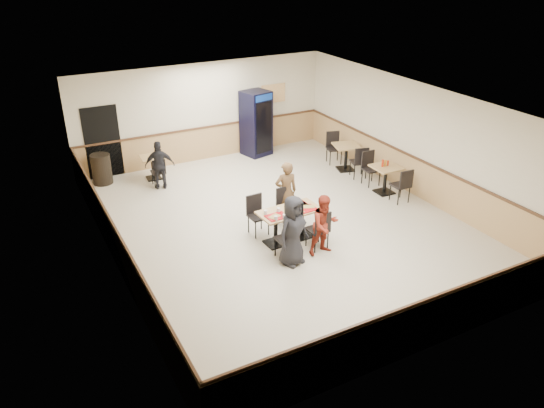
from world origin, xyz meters
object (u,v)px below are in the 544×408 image
diner_woman_right (325,225)px  side_table_near (386,175)px  main_table (289,220)px  trash_bin (102,169)px  lone_diner (160,165)px  pepsi_cooler (256,123)px  diner_man_opposite (286,192)px  side_table_far (346,153)px  diner_woman_left (293,231)px  back_table (153,164)px

diner_woman_right → side_table_near: diner_woman_right is taller
main_table → trash_bin: size_ratio=1.69×
lone_diner → pepsi_cooler: bearing=-144.1°
side_table_near → diner_woman_right: bearing=-149.7°
diner_woman_right → side_table_near: size_ratio=1.80×
side_table_near → trash_bin: bearing=147.3°
diner_man_opposite → lone_diner: bearing=-47.2°
main_table → side_table_far: bearing=35.8°
diner_woman_right → pepsi_cooler: pepsi_cooler is taller
diner_woman_left → pepsi_cooler: 6.60m
back_table → main_table: bearing=-70.9°
diner_woman_left → lone_diner: size_ratio=1.13×
pepsi_cooler → diner_woman_left: bearing=-123.6°
side_table_far → pepsi_cooler: bearing=125.7°
main_table → diner_woman_right: size_ratio=1.05×
side_table_near → back_table: bearing=143.5°
diner_man_opposite → back_table: size_ratio=2.27×
main_table → side_table_far: size_ratio=1.61×
main_table → pepsi_cooler: (1.83, 5.32, 0.52)m
lone_diner → pepsi_cooler: (3.53, 1.16, 0.34)m
side_table_far → diner_woman_right: bearing=-130.7°
diner_man_opposite → diner_woman_right: bearing=99.5°
diner_man_opposite → side_table_near: bearing=-167.6°
diner_woman_right → lone_diner: 5.43m
back_table → trash_bin: (-1.37, 0.35, -0.02)m
pepsi_cooler → side_table_near: bearing=-81.6°
diner_man_opposite → trash_bin: bearing=-41.6°
trash_bin → lone_diner: bearing=-39.2°
main_table → pepsi_cooler: bearing=68.3°
trash_bin → main_table: bearing=-59.8°
main_table → side_table_far: side_table_far is taller
diner_man_opposite → back_table: bearing=-52.4°
diner_woman_left → side_table_far: bearing=26.3°
side_table_near → diner_woman_left: bearing=-154.6°
main_table → trash_bin: 6.11m
back_table → side_table_near: bearing=-36.5°
main_table → side_table_near: 3.72m
diner_woman_left → lone_diner: diner_woman_left is taller
side_table_near → side_table_far: (0.01, 1.85, 0.01)m
diner_woman_left → back_table: (-1.29, 5.81, -0.33)m
main_table → lone_diner: 4.50m
main_table → pepsi_cooler: pepsi_cooler is taller
diner_woman_left → trash_bin: size_ratio=1.81×
diner_woman_left → back_table: size_ratio=2.30×
back_table → diner_woman_right: bearing=-70.0°
diner_woman_right → back_table: (-2.10, 5.77, -0.24)m
diner_man_opposite → side_table_near: size_ratio=2.00×
lone_diner → side_table_near: 6.15m
diner_woman_right → back_table: size_ratio=2.04×
trash_bin → pepsi_cooler: bearing=0.5°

